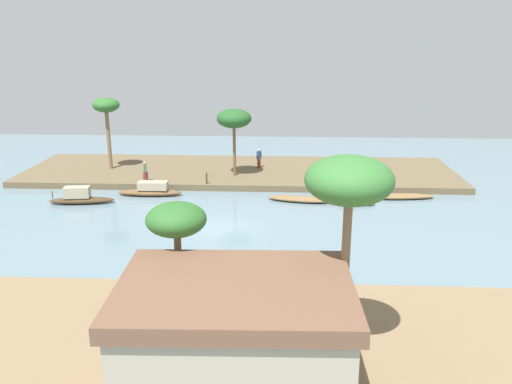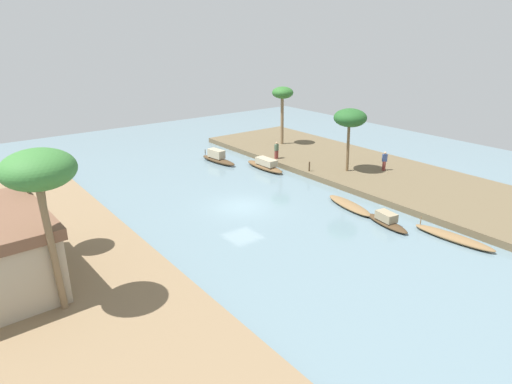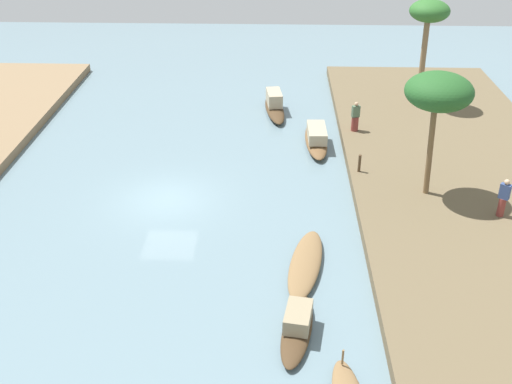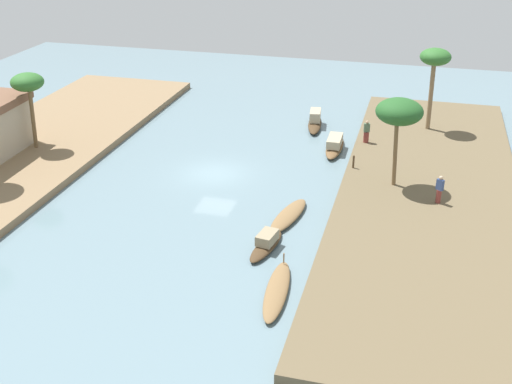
{
  "view_description": "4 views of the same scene",
  "coord_description": "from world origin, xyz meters",
  "px_view_note": "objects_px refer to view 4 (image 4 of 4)",
  "views": [
    {
      "loc": [
        -3.86,
        32.52,
        11.99
      ],
      "look_at": [
        -1.93,
        -5.13,
        1.02
      ],
      "focal_mm": 38.07,
      "sensor_mm": 36.0,
      "label": 1
    },
    {
      "loc": [
        -25.4,
        18.09,
        12.7
      ],
      "look_at": [
        0.13,
        -1.42,
        0.82
      ],
      "focal_mm": 31.23,
      "sensor_mm": 36.0,
      "label": 2
    },
    {
      "loc": [
        -24.45,
        -5.0,
        14.19
      ],
      "look_at": [
        -1.0,
        -4.2,
        1.07
      ],
      "focal_mm": 43.05,
      "sensor_mm": 36.0,
      "label": 3
    },
    {
      "loc": [
        -37.76,
        -12.98,
        17.72
      ],
      "look_at": [
        -4.12,
        -4.02,
        1.02
      ],
      "focal_mm": 45.07,
      "sensor_mm": 36.0,
      "label": 4
    }
  ],
  "objects_px": {
    "person_by_mooring": "(366,133)",
    "sampan_midstream": "(277,291)",
    "sampan_upstream_small": "(266,243)",
    "person_on_near_bank": "(439,190)",
    "sampan_near_left_bank": "(335,145)",
    "palm_tree_left_near": "(399,112)",
    "mooring_post": "(353,162)",
    "palm_tree_right_tall": "(27,84)",
    "sampan_open_hull": "(289,215)",
    "sampan_foreground": "(315,121)",
    "palm_tree_left_far": "(435,60)"
  },
  "relations": [
    {
      "from": "palm_tree_left_near",
      "to": "person_on_near_bank",
      "type": "bearing_deg",
      "value": -124.29
    },
    {
      "from": "sampan_near_left_bank",
      "to": "palm_tree_right_tall",
      "type": "distance_m",
      "value": 22.22
    },
    {
      "from": "palm_tree_left_near",
      "to": "palm_tree_right_tall",
      "type": "bearing_deg",
      "value": 90.28
    },
    {
      "from": "sampan_open_hull",
      "to": "sampan_foreground",
      "type": "bearing_deg",
      "value": 14.91
    },
    {
      "from": "sampan_upstream_small",
      "to": "palm_tree_left_far",
      "type": "distance_m",
      "value": 22.42
    },
    {
      "from": "sampan_midstream",
      "to": "mooring_post",
      "type": "height_order",
      "value": "mooring_post"
    },
    {
      "from": "sampan_upstream_small",
      "to": "mooring_post",
      "type": "relative_size",
      "value": 4.29
    },
    {
      "from": "sampan_foreground",
      "to": "palm_tree_right_tall",
      "type": "xyz_separation_m",
      "value": [
        -10.92,
        18.46,
        4.76
      ]
    },
    {
      "from": "person_on_near_bank",
      "to": "sampan_open_hull",
      "type": "bearing_deg",
      "value": -121.06
    },
    {
      "from": "sampan_foreground",
      "to": "mooring_post",
      "type": "bearing_deg",
      "value": -162.07
    },
    {
      "from": "sampan_upstream_small",
      "to": "mooring_post",
      "type": "xyz_separation_m",
      "value": [
        11.02,
        -3.25,
        0.6
      ]
    },
    {
      "from": "sampan_midstream",
      "to": "mooring_post",
      "type": "bearing_deg",
      "value": -11.18
    },
    {
      "from": "sampan_foreground",
      "to": "person_on_near_bank",
      "type": "distance_m",
      "value": 16.05
    },
    {
      "from": "sampan_upstream_small",
      "to": "sampan_open_hull",
      "type": "bearing_deg",
      "value": 3.13
    },
    {
      "from": "sampan_upstream_small",
      "to": "palm_tree_right_tall",
      "type": "xyz_separation_m",
      "value": [
        8.88,
        19.38,
        4.88
      ]
    },
    {
      "from": "sampan_upstream_small",
      "to": "mooring_post",
      "type": "bearing_deg",
      "value": -6.97
    },
    {
      "from": "sampan_midstream",
      "to": "palm_tree_left_far",
      "type": "xyz_separation_m",
      "value": [
        24.23,
        -6.34,
        5.71
      ]
    },
    {
      "from": "person_by_mooring",
      "to": "palm_tree_left_far",
      "type": "distance_m",
      "value": 7.64
    },
    {
      "from": "palm_tree_right_tall",
      "to": "person_on_near_bank",
      "type": "bearing_deg",
      "value": -93.67
    },
    {
      "from": "person_by_mooring",
      "to": "palm_tree_left_far",
      "type": "bearing_deg",
      "value": -151.8
    },
    {
      "from": "sampan_upstream_small",
      "to": "person_on_near_bank",
      "type": "xyz_separation_m",
      "value": [
        7.08,
        -8.81,
        1.0
      ]
    },
    {
      "from": "sampan_foreground",
      "to": "sampan_midstream",
      "type": "relative_size",
      "value": 0.91
    },
    {
      "from": "sampan_upstream_small",
      "to": "palm_tree_left_far",
      "type": "height_order",
      "value": "palm_tree_left_far"
    },
    {
      "from": "sampan_near_left_bank",
      "to": "palm_tree_left_near",
      "type": "distance_m",
      "value": 9.05
    },
    {
      "from": "sampan_open_hull",
      "to": "sampan_near_left_bank",
      "type": "xyz_separation_m",
      "value": [
        11.4,
        -0.99,
        0.22
      ]
    },
    {
      "from": "person_on_near_bank",
      "to": "sampan_near_left_bank",
      "type": "bearing_deg",
      "value": 169.8
    },
    {
      "from": "palm_tree_left_far",
      "to": "palm_tree_left_near",
      "type": "bearing_deg",
      "value": 170.52
    },
    {
      "from": "sampan_foreground",
      "to": "person_by_mooring",
      "type": "height_order",
      "value": "person_by_mooring"
    },
    {
      "from": "sampan_upstream_small",
      "to": "mooring_post",
      "type": "height_order",
      "value": "mooring_post"
    },
    {
      "from": "palm_tree_left_near",
      "to": "palm_tree_left_far",
      "type": "distance_m",
      "value": 11.41
    },
    {
      "from": "sampan_near_left_bank",
      "to": "palm_tree_left_far",
      "type": "height_order",
      "value": "palm_tree_left_far"
    },
    {
      "from": "sampan_foreground",
      "to": "palm_tree_left_far",
      "type": "bearing_deg",
      "value": -94.6
    },
    {
      "from": "sampan_open_hull",
      "to": "palm_tree_left_far",
      "type": "height_order",
      "value": "palm_tree_left_far"
    },
    {
      "from": "sampan_open_hull",
      "to": "sampan_midstream",
      "type": "height_order",
      "value": "sampan_midstream"
    },
    {
      "from": "person_on_near_bank",
      "to": "palm_tree_right_tall",
      "type": "xyz_separation_m",
      "value": [
        1.81,
        28.2,
        3.88
      ]
    },
    {
      "from": "sampan_foreground",
      "to": "sampan_midstream",
      "type": "xyz_separation_m",
      "value": [
        -23.79,
        -2.44,
        -0.27
      ]
    },
    {
      "from": "sampan_foreground",
      "to": "sampan_upstream_small",
      "type": "relative_size",
      "value": 1.28
    },
    {
      "from": "sampan_open_hull",
      "to": "palm_tree_left_far",
      "type": "distance_m",
      "value": 19.02
    },
    {
      "from": "sampan_open_hull",
      "to": "sampan_near_left_bank",
      "type": "distance_m",
      "value": 11.45
    },
    {
      "from": "palm_tree_right_tall",
      "to": "sampan_upstream_small",
      "type": "bearing_deg",
      "value": -114.62
    },
    {
      "from": "person_on_near_bank",
      "to": "palm_tree_left_far",
      "type": "distance_m",
      "value": 13.97
    },
    {
      "from": "sampan_near_left_bank",
      "to": "palm_tree_left_far",
      "type": "xyz_separation_m",
      "value": [
        5.14,
        -6.46,
        5.48
      ]
    },
    {
      "from": "person_by_mooring",
      "to": "mooring_post",
      "type": "distance_m",
      "value": 5.02
    },
    {
      "from": "sampan_open_hull",
      "to": "palm_tree_left_near",
      "type": "height_order",
      "value": "palm_tree_left_near"
    },
    {
      "from": "mooring_post",
      "to": "palm_tree_right_tall",
      "type": "distance_m",
      "value": 23.13
    },
    {
      "from": "palm_tree_left_near",
      "to": "sampan_upstream_small",
      "type": "bearing_deg",
      "value": 146.41
    },
    {
      "from": "person_by_mooring",
      "to": "sampan_midstream",
      "type": "bearing_deg",
      "value": 67.84
    },
    {
      "from": "person_on_near_bank",
      "to": "palm_tree_left_near",
      "type": "xyz_separation_m",
      "value": [
        1.93,
        2.83,
        3.95
      ]
    },
    {
      "from": "mooring_post",
      "to": "palm_tree_right_tall",
      "type": "bearing_deg",
      "value": 95.38
    },
    {
      "from": "person_on_near_bank",
      "to": "palm_tree_right_tall",
      "type": "relative_size",
      "value": 0.32
    }
  ]
}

